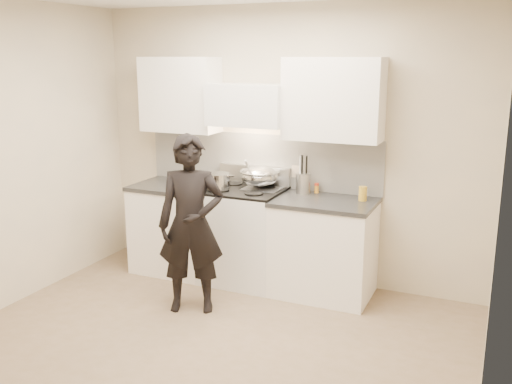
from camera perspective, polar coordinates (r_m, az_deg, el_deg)
ground_plane at (r=4.58m, az=-5.52°, el=-15.48°), size 4.00×4.00×0.00m
room_shell at (r=4.40m, az=-4.27°, el=5.44°), size 4.04×3.54×2.70m
stove at (r=5.68m, az=-1.24°, el=-4.32°), size 0.76×0.65×0.96m
counter_right at (r=5.40m, az=6.79°, el=-5.51°), size 0.92×0.67×0.92m
counter_left at (r=6.04m, az=-7.97°, el=-3.49°), size 0.82×0.67×0.92m
wok at (r=5.58m, az=0.36°, el=1.61°), size 0.39×0.48×0.31m
stock_pot at (r=5.50m, az=-3.80°, el=1.09°), size 0.32×0.26×0.15m
utensil_crock at (r=5.49m, az=4.73°, el=1.04°), size 0.14×0.14×0.37m
spice_jar at (r=5.53m, az=6.08°, el=0.41°), size 0.04×0.04×0.10m
oil_glass at (r=5.29m, az=10.63°, el=-0.16°), size 0.08×0.08×0.13m
person at (r=4.98m, az=-6.51°, el=-3.25°), size 0.68×0.57×1.57m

